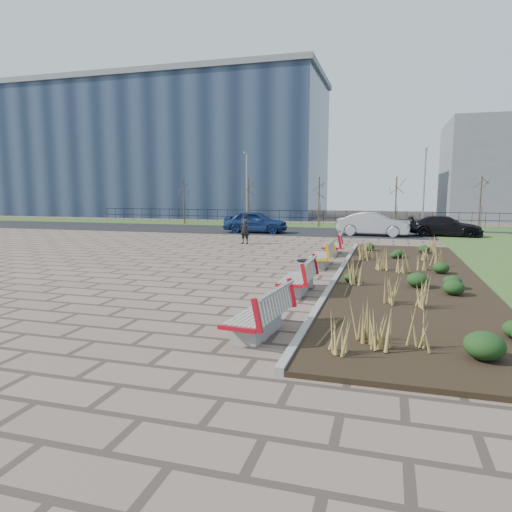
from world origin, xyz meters
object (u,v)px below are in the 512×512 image
(lamp_west, at_px, (247,190))
(car_black, at_px, (445,226))
(bench_b, at_px, (296,276))
(bench_d, at_px, (331,244))
(lamp_east, at_px, (424,190))
(bench_c, at_px, (320,254))
(pedestrian, at_px, (245,229))
(bench_a, at_px, (257,312))
(litter_bin, at_px, (305,274))
(car_silver, at_px, (374,224))
(car_blue, at_px, (256,222))

(lamp_west, bearing_deg, car_black, -18.28)
(bench_b, distance_m, car_black, 19.94)
(bench_b, xyz_separation_m, bench_d, (0.00, 8.41, 0.00))
(lamp_west, distance_m, lamp_east, 14.00)
(bench_b, distance_m, bench_c, 4.85)
(bench_b, height_order, bench_c, same)
(bench_b, xyz_separation_m, pedestrian, (-5.18, 11.40, 0.36))
(bench_c, relative_size, pedestrian, 1.22)
(bench_c, relative_size, lamp_west, 0.35)
(bench_a, relative_size, bench_b, 1.00)
(car_black, bearing_deg, lamp_west, 76.17)
(car_black, distance_m, lamp_east, 5.61)
(litter_bin, xyz_separation_m, car_black, (5.96, 18.08, 0.27))
(pedestrian, height_order, lamp_west, lamp_west)
(car_black, bearing_deg, bench_d, 154.62)
(bench_c, distance_m, car_black, 15.39)
(pedestrian, distance_m, lamp_west, 13.32)
(bench_a, xyz_separation_m, lamp_east, (5.00, 28.05, 2.54))
(pedestrian, bearing_deg, litter_bin, -44.64)
(bench_b, distance_m, car_silver, 18.23)
(bench_c, relative_size, litter_bin, 2.54)
(bench_c, bearing_deg, pedestrian, 128.12)
(bench_b, xyz_separation_m, car_black, (6.07, 18.99, 0.18))
(bench_a, relative_size, car_blue, 0.47)
(lamp_west, bearing_deg, bench_c, -64.79)
(pedestrian, height_order, car_blue, pedestrian)
(bench_d, bearing_deg, car_silver, 76.93)
(bench_a, bearing_deg, car_blue, 112.46)
(pedestrian, height_order, car_black, pedestrian)
(bench_b, distance_m, bench_d, 8.41)
(bench_c, bearing_deg, bench_a, -90.21)
(litter_bin, bearing_deg, bench_d, 90.82)
(car_black, height_order, lamp_west, lamp_west)
(pedestrian, bearing_deg, car_blue, 119.82)
(bench_a, relative_size, bench_c, 1.00)
(bench_d, distance_m, litter_bin, 7.51)
(bench_b, relative_size, pedestrian, 1.22)
(bench_c, bearing_deg, lamp_east, 75.14)
(bench_b, relative_size, bench_d, 1.00)
(lamp_west, bearing_deg, lamp_east, 0.00)
(bench_d, bearing_deg, lamp_west, 116.22)
(bench_b, bearing_deg, car_black, 71.69)
(car_silver, relative_size, lamp_east, 0.77)
(car_silver, height_order, lamp_east, lamp_east)
(bench_a, relative_size, lamp_east, 0.35)
(bench_b, distance_m, lamp_east, 24.62)
(bench_a, bearing_deg, lamp_west, 113.89)
(bench_d, xyz_separation_m, car_black, (6.07, 10.58, 0.18))
(bench_a, xyz_separation_m, litter_bin, (0.11, 4.99, -0.09))
(pedestrian, height_order, car_silver, pedestrian)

